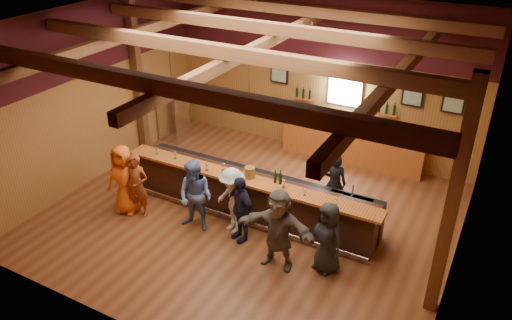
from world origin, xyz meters
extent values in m
plane|color=brown|center=(0.00, 0.00, 0.00)|extent=(9.00, 9.00, 0.00)
cube|color=brown|center=(0.00, 4.00, 2.25)|extent=(9.00, 0.04, 4.50)
cube|color=brown|center=(0.00, -4.00, 2.25)|extent=(9.00, 0.04, 4.50)
cube|color=brown|center=(-4.50, 0.00, 2.25)|extent=(0.04, 8.00, 4.50)
cube|color=brown|center=(4.50, 0.00, 2.25)|extent=(0.04, 8.00, 4.50)
cube|color=brown|center=(0.00, 0.00, 4.50)|extent=(9.00, 8.00, 0.04)
cube|color=#380F13|center=(0.00, 3.98, 3.65)|extent=(9.00, 0.01, 1.70)
cube|color=#380F13|center=(-4.48, 0.00, 3.65)|extent=(0.01, 8.00, 1.70)
cube|color=#380F13|center=(4.48, 0.00, 3.65)|extent=(0.01, 8.00, 1.70)
cube|color=#4F2C16|center=(-4.35, 1.50, 2.25)|extent=(0.22, 0.22, 4.50)
cube|color=#4F2C16|center=(4.35, -1.00, 2.25)|extent=(0.22, 0.22, 4.50)
cube|color=#4F2C16|center=(0.00, -3.00, 4.20)|extent=(8.80, 0.20, 0.25)
cube|color=#4F2C16|center=(0.00, -1.00, 4.20)|extent=(8.80, 0.20, 0.25)
cube|color=#4F2C16|center=(0.00, 1.00, 4.20)|extent=(8.80, 0.20, 0.25)
cube|color=#4F2C16|center=(0.00, 3.00, 4.20)|extent=(8.80, 0.20, 0.25)
cube|color=#4F2C16|center=(-3.00, 0.00, 3.95)|extent=(0.18, 7.80, 0.22)
cube|color=#4F2C16|center=(0.00, 0.00, 3.95)|extent=(0.18, 7.80, 0.22)
cube|color=#4F2C16|center=(3.00, 0.00, 3.95)|extent=(0.18, 7.80, 0.22)
cube|color=black|center=(0.00, 0.00, 0.53)|extent=(6.00, 0.60, 1.05)
cube|color=#984B1B|center=(0.00, -0.18, 1.08)|extent=(6.30, 0.50, 0.06)
cube|color=black|center=(0.00, 0.38, 0.93)|extent=(6.00, 0.48, 0.05)
cube|color=black|center=(0.00, 0.38, 0.45)|extent=(6.00, 0.48, 0.90)
cube|color=silver|center=(2.00, 0.38, 0.88)|extent=(0.45, 0.40, 0.14)
cube|color=silver|center=(2.50, 0.38, 0.88)|extent=(0.45, 0.40, 0.14)
cylinder|color=silver|center=(0.00, -0.42, 0.15)|extent=(6.00, 0.06, 0.06)
cube|color=#984B1B|center=(1.20, 3.72, 0.45)|extent=(4.00, 0.50, 0.90)
cube|color=black|center=(1.20, 3.72, 0.93)|extent=(4.00, 0.52, 0.05)
cube|color=silver|center=(0.80, 3.95, 2.05)|extent=(0.95, 0.08, 0.95)
cube|color=white|center=(0.80, 3.90, 2.05)|extent=(0.78, 0.01, 0.78)
cube|color=black|center=(-1.20, 3.94, 2.10)|extent=(0.55, 0.04, 0.45)
cube|color=silver|center=(-1.20, 3.92, 2.10)|extent=(0.45, 0.01, 0.35)
cube|color=black|center=(2.60, 3.94, 2.10)|extent=(0.55, 0.04, 0.45)
cube|color=silver|center=(2.60, 3.92, 2.10)|extent=(0.45, 0.01, 0.35)
cube|color=black|center=(3.60, 3.94, 2.10)|extent=(0.55, 0.04, 0.45)
cube|color=silver|center=(3.60, 3.92, 2.10)|extent=(0.45, 0.01, 0.35)
cube|color=#984B1B|center=(-0.40, 3.88, 1.55)|extent=(0.60, 0.18, 0.04)
cylinder|color=black|center=(-0.60, 3.88, 1.70)|extent=(0.07, 0.07, 0.26)
cylinder|color=black|center=(-0.40, 3.88, 1.70)|extent=(0.07, 0.07, 0.26)
cylinder|color=black|center=(-0.20, 3.88, 1.70)|extent=(0.07, 0.07, 0.26)
cube|color=#984B1B|center=(2.00, 3.88, 1.55)|extent=(0.60, 0.18, 0.04)
cylinder|color=black|center=(1.80, 3.88, 1.70)|extent=(0.07, 0.07, 0.26)
cylinder|color=black|center=(2.00, 3.88, 1.70)|extent=(0.07, 0.07, 0.26)
cylinder|color=black|center=(2.20, 3.88, 1.70)|extent=(0.07, 0.07, 0.26)
cylinder|color=black|center=(-2.00, 0.00, 3.33)|extent=(0.01, 0.01, 1.25)
sphere|color=orange|center=(-2.00, 0.00, 2.70)|extent=(0.24, 0.24, 0.24)
cylinder|color=black|center=(0.00, 0.00, 3.33)|extent=(0.01, 0.01, 1.25)
sphere|color=orange|center=(0.00, 0.00, 2.70)|extent=(0.24, 0.24, 0.24)
cylinder|color=black|center=(2.00, 0.00, 3.33)|extent=(0.01, 0.01, 1.25)
sphere|color=orange|center=(2.00, 0.00, 2.70)|extent=(0.24, 0.24, 0.24)
cube|color=silver|center=(-4.10, 2.60, 0.90)|extent=(0.70, 0.70, 1.80)
imported|color=orange|center=(-2.68, -1.20, 0.86)|extent=(0.89, 0.63, 1.72)
imported|color=brown|center=(-2.31, -1.19, 0.79)|extent=(0.65, 0.50, 1.58)
imported|color=#566FAD|center=(-0.82, -0.99, 0.84)|extent=(0.84, 0.66, 1.69)
imported|color=beige|center=(-0.05, -0.69, 0.79)|extent=(1.17, 0.96, 1.58)
imported|color=#1B1A35|center=(0.24, -0.86, 0.78)|extent=(0.99, 0.74, 1.55)
imported|color=#5F554C|center=(1.34, -1.26, 0.88)|extent=(1.66, 0.60, 1.76)
imported|color=black|center=(2.26, -0.93, 0.77)|extent=(0.89, 0.74, 1.55)
imported|color=black|center=(1.63, 1.14, 0.75)|extent=(0.61, 0.45, 1.51)
cylinder|color=brown|center=(0.05, -0.10, 1.24)|extent=(0.24, 0.24, 0.26)
cylinder|color=black|center=(0.77, -0.02, 1.23)|extent=(0.07, 0.07, 0.25)
cylinder|color=black|center=(0.77, -0.02, 1.40)|extent=(0.02, 0.02, 0.09)
cylinder|color=black|center=(0.65, -0.02, 1.23)|extent=(0.07, 0.07, 0.23)
cylinder|color=black|center=(0.65, -0.02, 1.38)|extent=(0.02, 0.02, 0.08)
cylinder|color=silver|center=(-2.49, -0.18, 1.11)|extent=(0.07, 0.07, 0.01)
cylinder|color=silver|center=(-2.49, -0.18, 1.16)|extent=(0.01, 0.01, 0.09)
sphere|color=silver|center=(-2.49, -0.18, 1.24)|extent=(0.08, 0.08, 0.08)
cylinder|color=silver|center=(-1.95, -0.16, 1.11)|extent=(0.07, 0.07, 0.01)
cylinder|color=silver|center=(-1.95, -0.16, 1.17)|extent=(0.01, 0.01, 0.11)
sphere|color=silver|center=(-1.95, -0.16, 1.26)|extent=(0.08, 0.08, 0.08)
cylinder|color=silver|center=(-1.39, -0.20, 1.11)|extent=(0.07, 0.07, 0.01)
cylinder|color=silver|center=(-1.39, -0.20, 1.17)|extent=(0.01, 0.01, 0.10)
sphere|color=silver|center=(-1.39, -0.20, 1.24)|extent=(0.08, 0.08, 0.08)
cylinder|color=silver|center=(-0.97, -0.28, 1.11)|extent=(0.07, 0.07, 0.01)
cylinder|color=silver|center=(-0.97, -0.28, 1.17)|extent=(0.01, 0.01, 0.11)
sphere|color=silver|center=(-0.97, -0.28, 1.26)|extent=(0.09, 0.09, 0.09)
cylinder|color=silver|center=(-0.64, -0.11, 1.11)|extent=(0.07, 0.07, 0.01)
cylinder|color=silver|center=(-0.64, -0.11, 1.17)|extent=(0.01, 0.01, 0.11)
sphere|color=silver|center=(-0.64, -0.11, 1.26)|extent=(0.08, 0.08, 0.08)
cylinder|color=silver|center=(0.91, -0.12, 1.11)|extent=(0.08, 0.08, 0.01)
cylinder|color=silver|center=(0.91, -0.12, 1.17)|extent=(0.01, 0.01, 0.11)
sphere|color=silver|center=(0.91, -0.12, 1.27)|extent=(0.09, 0.09, 0.09)
cylinder|color=silver|center=(1.44, -0.21, 1.11)|extent=(0.06, 0.06, 0.01)
cylinder|color=silver|center=(1.44, -0.21, 1.16)|extent=(0.01, 0.01, 0.09)
sphere|color=silver|center=(1.44, -0.21, 1.23)|extent=(0.07, 0.07, 0.07)
cylinder|color=silver|center=(2.16, -0.26, 1.11)|extent=(0.08, 0.08, 0.01)
cylinder|color=silver|center=(2.16, -0.26, 1.17)|extent=(0.01, 0.01, 0.11)
sphere|color=silver|center=(2.16, -0.26, 1.26)|extent=(0.09, 0.09, 0.09)
camera|label=1|loc=(4.77, -8.54, 6.73)|focal=35.00mm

